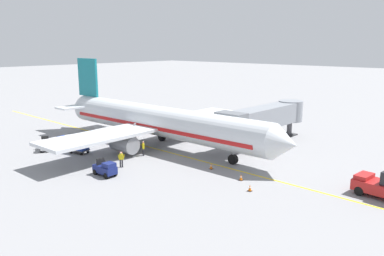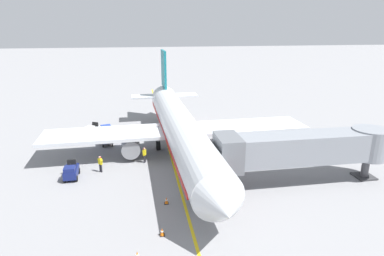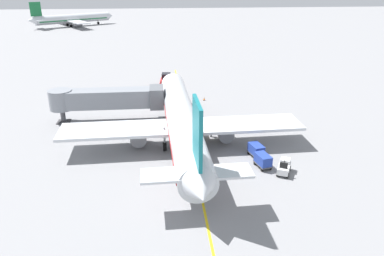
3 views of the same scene
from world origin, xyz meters
TOP-DOWN VIEW (x-y plane):
  - ground_plane at (0.00, 0.00)m, footprint 400.00×400.00m
  - gate_lead_in_line at (0.00, 0.00)m, footprint 0.24×80.00m
  - parked_airliner at (-1.08, 0.74)m, footprint 30.13×37.28m
  - jet_bridge at (-11.35, 9.75)m, footprint 16.45×3.50m
  - pushback_tractor at (-2.39, 27.05)m, footprint 2.56×4.57m
  - baggage_tug_lead at (9.56, -7.82)m, footprint 2.17×2.77m
  - baggage_tug_trailing at (10.04, 5.27)m, footprint 1.35×2.53m
  - baggage_cart_front at (7.47, -3.74)m, footprint 1.81×2.98m
  - baggage_cart_second_in_train at (7.57, -6.39)m, footprint 1.81×2.98m
  - ground_crew_wing_walker at (2.96, 2.59)m, footprint 0.45×0.67m
  - ground_crew_loader at (7.39, 4.28)m, footprint 0.60×0.55m
  - safety_cone_nose_left at (1.47, 11.54)m, footprint 0.36×0.36m
  - safety_cone_nose_right at (2.16, 15.81)m, footprint 0.36×0.36m
  - safety_cone_wing_tip at (3.90, 18.00)m, footprint 0.36×0.36m

SIDE VIEW (x-z plane):
  - ground_plane at x=0.00m, z-range 0.00..0.00m
  - gate_lead_in_line at x=0.00m, z-range 0.00..0.01m
  - safety_cone_nose_left at x=1.47m, z-range -0.01..0.58m
  - safety_cone_nose_right at x=2.16m, z-range -0.01..0.58m
  - safety_cone_wing_tip at x=3.90m, z-range -0.01..0.58m
  - baggage_tug_lead at x=9.56m, z-range -0.10..1.52m
  - baggage_tug_trailing at x=10.04m, z-range -0.10..1.52m
  - baggage_cart_front at x=7.47m, z-range 0.16..1.74m
  - baggage_cart_second_in_train at x=7.57m, z-range 0.16..1.74m
  - ground_crew_wing_walker at x=2.96m, z-range 0.11..1.80m
  - ground_crew_loader at x=7.39m, z-range 0.11..1.80m
  - pushback_tractor at x=-2.39m, z-range -0.10..2.30m
  - parked_airliner at x=-1.08m, z-range -2.13..8.50m
  - jet_bridge at x=-11.35m, z-range 0.97..5.95m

